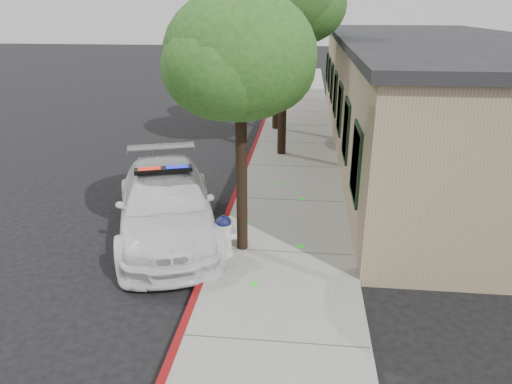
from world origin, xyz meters
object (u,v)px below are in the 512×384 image
(clapboard_building, at_px, (432,95))
(street_tree_far, at_px, (278,13))
(police_car, at_px, (166,203))
(street_tree_near, at_px, (241,62))
(fire_hydrant, at_px, (224,235))

(clapboard_building, xyz_separation_m, street_tree_far, (-5.95, 2.21, 2.83))
(police_car, relative_size, street_tree_near, 1.09)
(clapboard_building, height_order, street_tree_far, street_tree_far)
(clapboard_building, bearing_deg, street_tree_near, -123.86)
(clapboard_building, bearing_deg, police_car, -134.40)
(police_car, height_order, street_tree_near, street_tree_near)
(street_tree_far, bearing_deg, fire_hydrant, -91.95)
(clapboard_building, relative_size, fire_hydrant, 22.24)
(street_tree_near, bearing_deg, police_car, 157.91)
(street_tree_near, xyz_separation_m, street_tree_far, (0.03, 11.12, 0.74))
(fire_hydrant, bearing_deg, clapboard_building, 38.24)
(fire_hydrant, height_order, street_tree_near, street_tree_near)
(clapboard_building, height_order, fire_hydrant, clapboard_building)
(fire_hydrant, relative_size, street_tree_far, 0.15)
(clapboard_building, bearing_deg, street_tree_far, 159.66)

